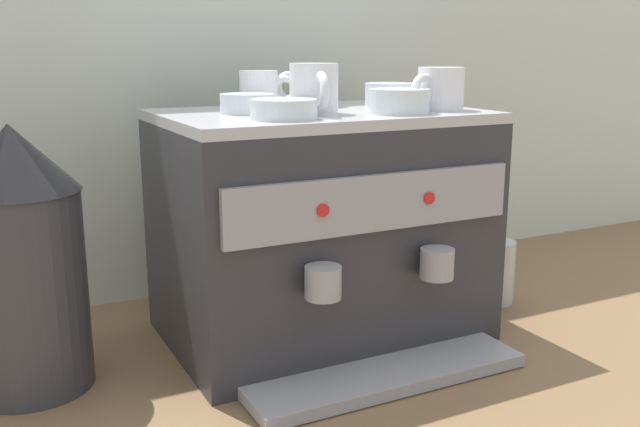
% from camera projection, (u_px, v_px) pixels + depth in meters
% --- Properties ---
extents(ground_plane, '(4.00, 4.00, 0.00)m').
position_uv_depth(ground_plane, '(320.00, 331.00, 1.34)').
color(ground_plane, brown).
extents(tiled_backsplash_wall, '(2.80, 0.03, 1.01)m').
position_uv_depth(tiled_backsplash_wall, '(246.00, 54.00, 1.53)').
color(tiled_backsplash_wall, silver).
rests_on(tiled_backsplash_wall, ground_plane).
extents(espresso_machine, '(0.55, 0.48, 0.41)m').
position_uv_depth(espresso_machine, '(321.00, 227.00, 1.29)').
color(espresso_machine, '#2D2D33').
rests_on(espresso_machine, ground_plane).
extents(ceramic_cup_0, '(0.08, 0.12, 0.08)m').
position_uv_depth(ceramic_cup_0, '(315.00, 89.00, 1.18)').
color(ceramic_cup_0, white).
rests_on(ceramic_cup_0, espresso_machine).
extents(ceramic_cup_1, '(0.12, 0.08, 0.08)m').
position_uv_depth(ceramic_cup_1, '(310.00, 86.00, 1.34)').
color(ceramic_cup_1, white).
rests_on(ceramic_cup_1, espresso_machine).
extents(ceramic_cup_2, '(0.12, 0.08, 0.07)m').
position_uv_depth(ceramic_cup_2, '(439.00, 89.00, 1.25)').
color(ceramic_cup_2, white).
rests_on(ceramic_cup_2, espresso_machine).
extents(ceramic_cup_3, '(0.10, 0.07, 0.07)m').
position_uv_depth(ceramic_cup_3, '(261.00, 90.00, 1.28)').
color(ceramic_cup_3, white).
rests_on(ceramic_cup_3, espresso_machine).
extents(ceramic_bowl_0, '(0.09, 0.09, 0.04)m').
position_uv_depth(ceramic_bowl_0, '(389.00, 95.00, 1.35)').
color(ceramic_bowl_0, silver).
rests_on(ceramic_bowl_0, espresso_machine).
extents(ceramic_bowl_1, '(0.10, 0.10, 0.04)m').
position_uv_depth(ceramic_bowl_1, '(399.00, 102.00, 1.19)').
color(ceramic_bowl_1, silver).
rests_on(ceramic_bowl_1, espresso_machine).
extents(ceramic_bowl_2, '(0.09, 0.09, 0.03)m').
position_uv_depth(ceramic_bowl_2, '(247.00, 104.00, 1.20)').
color(ceramic_bowl_2, silver).
rests_on(ceramic_bowl_2, espresso_machine).
extents(ceramic_bowl_3, '(0.10, 0.10, 0.03)m').
position_uv_depth(ceramic_bowl_3, '(284.00, 110.00, 1.10)').
color(ceramic_bowl_3, silver).
rests_on(ceramic_bowl_3, espresso_machine).
extents(coffee_grinder, '(0.20, 0.20, 0.41)m').
position_uv_depth(coffee_grinder, '(20.00, 258.00, 1.08)').
color(coffee_grinder, '#333338').
rests_on(coffee_grinder, ground_plane).
extents(milk_pitcher, '(0.08, 0.08, 0.13)m').
position_uv_depth(milk_pitcher, '(495.00, 271.00, 1.48)').
color(milk_pitcher, '#B7B7BC').
rests_on(milk_pitcher, ground_plane).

